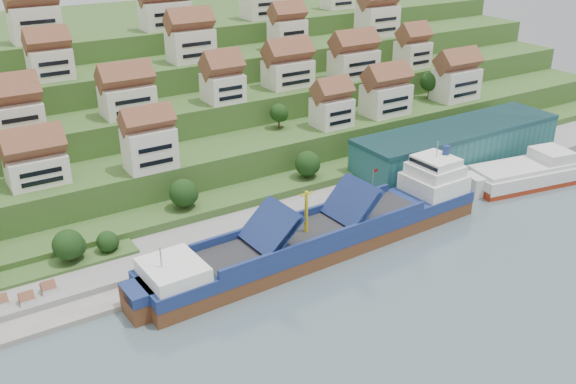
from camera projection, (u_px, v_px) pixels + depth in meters
ground at (334, 249)px, 131.86m from camera, size 300.00×300.00×0.00m
quay at (365, 196)px, 152.68m from camera, size 180.00×14.00×2.20m
pebble_beach at (26, 305)px, 112.62m from camera, size 45.00×20.00×1.00m
hillside at (146, 86)px, 207.06m from camera, size 260.00×128.00×31.00m
hillside_village at (205, 69)px, 169.98m from camera, size 156.93×64.48×29.30m
hillside_trees at (214, 121)px, 155.95m from camera, size 142.50×62.91×32.08m
warehouse at (457, 145)px, 167.29m from camera, size 60.00×15.00×10.00m
flagpole at (373, 183)px, 145.53m from camera, size 1.28×0.16×8.00m
beach_huts at (14, 304)px, 110.02m from camera, size 14.40×3.70×2.20m
cargo_ship at (330, 234)px, 130.86m from camera, size 77.53×14.91×17.10m
second_ship at (528, 174)px, 161.25m from camera, size 31.82×16.17×8.80m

